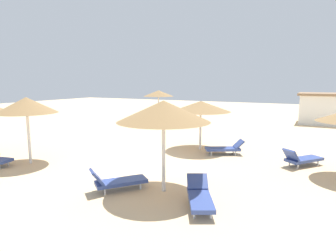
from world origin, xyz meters
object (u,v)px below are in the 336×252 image
Objects in this scene: parasol_0 at (164,111)px; parasol_3 at (26,105)px; lounger_2 at (225,148)px; lounger_1 at (162,118)px; bench_0 at (165,116)px; lounger_6 at (200,196)px; bench_1 at (180,120)px; lounger_4 at (302,159)px; parasol_1 at (159,94)px; beach_cabana at (323,108)px; lounger_0 at (117,181)px; parasol_2 at (201,106)px.

parasol_3 is (-6.78, 0.08, -0.07)m from parasol_0.
lounger_2 is (0.44, 5.65, -2.34)m from parasol_0.
lounger_1 reaches higher than bench_0.
lounger_6 is 16.57m from bench_1.
bench_0 and bench_1 have the same top height.
parasol_3 is 1.60× the size of lounger_4.
parasol_3 reaches higher than lounger_1.
parasol_1 reaches higher than bench_0.
bench_0 is (-1.82, 16.01, -2.24)m from parasol_3.
lounger_4 is 0.47× the size of beach_cabana.
lounger_2 reaches higher than lounger_6.
parasol_3 is 12.09m from lounger_4.
parasol_2 is at bearing 87.37° from lounger_0.
lounger_2 is at bearing -49.11° from bench_0.
bench_1 is at bearing -36.94° from bench_0.
parasol_3 reaches higher than parasol_1.
parasol_3 is 1.50× the size of lounger_1.
lounger_1 is at bearing 118.95° from parasol_0.
parasol_1 is at bearing 134.11° from parasol_2.
lounger_6 is at bearing -99.29° from beach_cabana.
bench_0 is at bearing 113.25° from lounger_0.
lounger_6 is at bearing 2.45° from lounger_0.
parasol_1 reaches higher than parasol_2.
beach_cabana is at bearing 22.73° from lounger_1.
parasol_0 is at bearing -59.86° from parasol_1.
lounger_2 is at bearing -52.68° from bench_1.
parasol_1 is at bearing 147.05° from lounger_4.
lounger_6 is (9.53, -15.09, -0.00)m from lounger_1.
bench_0 is (-0.56, 1.57, 0.03)m from lounger_1.
parasol_1 reaches higher than lounger_4.
lounger_4 is at bearing 47.99° from lounger_0.
bench_0 is (-10.09, 16.65, 0.03)m from lounger_6.
parasol_3 is 0.74× the size of beach_cabana.
lounger_6 is 20.78m from beach_cabana.
parasol_2 is at bearing 169.96° from lounger_4.
parasol_0 reaches higher than parasol_2.
bench_1 is (1.17, 1.74, -2.31)m from parasol_1.
lounger_6 is 19.47m from bench_0.
parasol_0 is 1.54× the size of lounger_2.
beach_cabana is at bearing 27.75° from bench_1.
beach_cabana is at bearing 86.43° from lounger_4.
parasol_0 is 1.64× the size of lounger_4.
lounger_0 is at bearing -132.01° from lounger_4.
lounger_2 is at bearing 99.59° from lounger_6.
bench_0 is at bearing 110.63° from parasol_1.
parasol_1 is 8.84m from parasol_2.
lounger_0 reaches higher than lounger_1.
lounger_4 is at bearing 53.10° from parasol_0.
parasol_0 reaches higher than lounger_1.
parasol_3 reaches higher than lounger_2.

